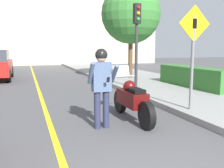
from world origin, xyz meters
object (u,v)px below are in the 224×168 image
at_px(street_tree, 131,14).
at_px(motorcycle, 132,100).
at_px(traffic_light, 137,30).
at_px(crossing_sign, 193,48).
at_px(person_biker, 102,80).

bearing_deg(street_tree, motorcycle, -112.96).
distance_m(motorcycle, traffic_light, 4.51).
bearing_deg(motorcycle, traffic_light, 63.91).
bearing_deg(motorcycle, street_tree, 67.04).
bearing_deg(street_tree, traffic_light, -109.62).
relative_size(motorcycle, crossing_sign, 0.84).
distance_m(person_biker, traffic_light, 5.04).
bearing_deg(street_tree, person_biker, -117.36).
height_order(motorcycle, person_biker, person_biker).
height_order(person_biker, street_tree, street_tree).
relative_size(person_biker, street_tree, 0.35).
bearing_deg(motorcycle, crossing_sign, -4.35).
xyz_separation_m(person_biker, traffic_light, (2.66, 4.04, 1.41)).
distance_m(traffic_light, street_tree, 3.95).
height_order(motorcycle, traffic_light, traffic_light).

